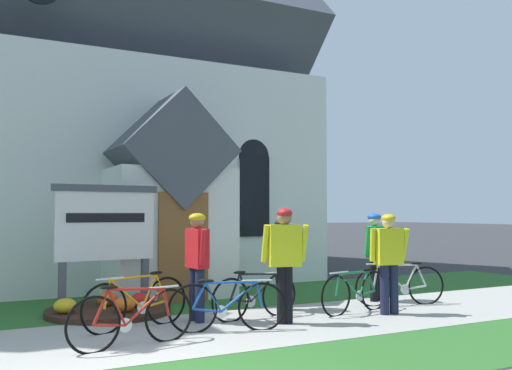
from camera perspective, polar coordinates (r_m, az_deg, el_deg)
The scene contains 18 objects.
ground at distance 9.93m, azimuth -18.10°, elevation -12.56°, with size 140.00×140.00×0.00m, color #333335.
sidewalk_slab at distance 7.94m, azimuth -18.11°, elevation -15.04°, with size 32.00×2.75×0.01m, color #A8A59E.
church_lawn at distance 10.68m, azimuth -20.64°, elevation -11.80°, with size 24.00×2.88×0.01m, color #2D6628.
church_building at distance 17.02m, azimuth -23.93°, elevation 8.02°, with size 14.37×11.94×12.78m.
church_sign at distance 10.21m, azimuth -14.88°, elevation -4.23°, with size 1.83×0.23×2.19m.
flower_bed at distance 10.04m, azimuth -14.59°, elevation -11.99°, with size 2.07×2.07×0.34m.
bicycle_white at distance 8.33m, azimuth -2.90°, elevation -12.05°, with size 1.65×0.54×0.78m.
bicycle_black at distance 8.69m, azimuth -11.87°, elevation -11.50°, with size 1.73×0.59×0.84m.
bicycle_yellow at distance 9.30m, azimuth -0.09°, elevation -11.09°, with size 1.67×0.31×0.81m.
bicycle_orange at distance 9.97m, azimuth 10.04°, elevation -10.52°, with size 1.66×0.38×0.76m.
bicycle_green at distance 10.93m, azimuth 14.32°, elevation -9.71°, with size 1.71×0.50×0.81m.
bicycle_red at distance 7.56m, azimuth -12.33°, elevation -12.91°, with size 1.74×0.37×0.83m.
cyclist_in_white_jersey at distance 10.05m, azimuth 2.60°, elevation -7.29°, with size 0.54×0.49×1.59m.
cyclist_in_green_jersey at distance 8.80m, azimuth 2.90°, elevation -7.03°, with size 0.65×0.43×1.78m.
cyclist_in_blue_jersey at distance 11.27m, azimuth 11.85°, elevation -6.36°, with size 0.62×0.42×1.70m.
cyclist_in_yellow_jersey at distance 9.85m, azimuth 13.21°, elevation -6.91°, with size 0.64×0.33×1.69m.
cyclist_in_orange_jersey at distance 9.01m, azimuth -5.95°, elevation -7.28°, with size 0.29×0.74×1.70m.
roadside_conifer at distance 17.36m, azimuth 1.72°, elevation 9.03°, with size 3.03×3.03×8.27m.
Camera 1 is at (-1.63, -5.65, 1.71)m, focal length 39.79 mm.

